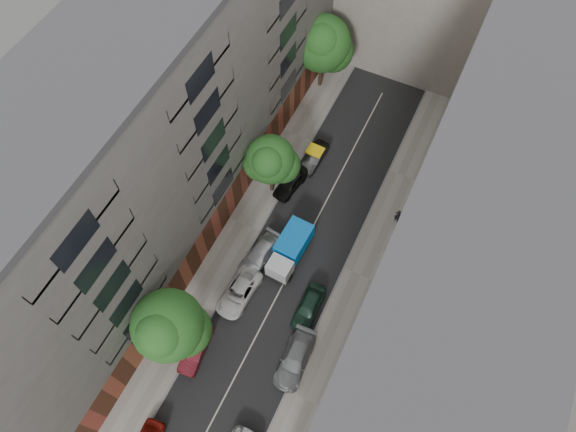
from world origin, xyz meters
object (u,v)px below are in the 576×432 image
Objects in this scene: car_right_2 at (309,307)px; tarp_truck at (290,250)px; lamp_post at (187,314)px; car_left_5 at (315,157)px; tree_near at (169,328)px; car_right_1 at (295,359)px; pedestrian at (398,216)px; car_left_2 at (239,292)px; tree_far at (323,46)px; tree_mid at (271,162)px; car_left_1 at (196,349)px; car_left_4 at (290,183)px; car_left_3 at (260,255)px.

tarp_truck is at bearing 132.64° from car_right_2.
tarp_truck is at bearing 65.89° from lamp_post.
tree_near is (-1.76, -20.76, 5.13)m from car_left_5.
car_right_1 is 2.86× the size of pedestrian.
tree_near is at bearing -103.81° from car_left_2.
pedestrian is at bearing -42.96° from tree_far.
tree_mid reaches higher than car_right_2.
car_right_2 is 12.36m from tree_mid.
car_left_1 is 3.51m from lamp_post.
tree_mid is (-4.28, 5.21, 3.33)m from tarp_truck.
tree_near is 1.24× the size of tree_mid.
pedestrian is (10.00, 17.56, 0.34)m from car_left_1.
tree_near is (-1.76, -5.84, 5.12)m from car_left_2.
car_left_5 is at bearing 84.51° from lamp_post.
tree_far is at bearing 95.44° from tree_mid.
car_right_1 is at bearing -21.32° from car_left_2.
tree_mid reaches higher than car_left_2.
pedestrian is at bearing 13.70° from car_left_4.
tarp_truck reaches higher than car_right_2.
tree_far is at bearing 93.19° from lamp_post.
pedestrian is at bearing 76.80° from car_right_1.
car_left_2 is (-2.20, -4.95, -0.67)m from tarp_truck.
car_left_3 is 8.52m from lamp_post.
tree_mid is (-7.68, 8.85, 3.94)m from car_right_2.
car_left_5 is 14.71m from car_right_2.
lamp_post is (-1.82, -18.95, 3.05)m from car_left_5.
car_right_1 is at bearing -56.99° from tree_mid.
tarp_truck is at bearing 115.58° from car_right_1.
tarp_truck reaches higher than pedestrian.
pedestrian is at bearing 9.60° from tree_mid.
tree_near is 1.03× the size of tree_far.
car_left_2 is at bearing 65.70° from lamp_post.
car_right_2 is (6.40, -10.00, 0.03)m from car_left_4.
tarp_truck is 3.08× the size of pedestrian.
car_left_1 is 9.23m from car_left_3.
tree_far is (-1.62, 29.62, -0.34)m from tree_near.
lamp_post is (-1.82, -7.75, 3.02)m from car_left_3.
car_left_3 is (-2.20, -1.24, -0.64)m from tarp_truck.
car_left_4 is 11.87m from car_right_2.
tarp_truck is 10.13m from lamp_post.
tree_mid is 0.84× the size of tree_far.
tree_near is (-8.16, -2.96, 5.06)m from car_right_1.
car_right_2 is at bearing -14.65° from car_left_3.
car_left_4 is (-3.00, 6.36, -0.64)m from tarp_truck.
tarp_truck is 10.88m from car_left_1.
tree_far reaches higher than lamp_post.
car_right_1 reaches higher than car_left_4.
lamp_post is at bearing -84.43° from car_left_4.
car_left_2 is at bearing -78.45° from tree_mid.
car_left_4 reaches higher than car_left_1.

